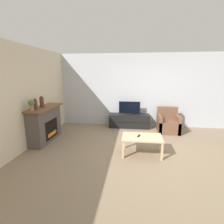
% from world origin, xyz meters
% --- Properties ---
extents(ground_plane, '(24.00, 24.00, 0.00)m').
position_xyz_m(ground_plane, '(0.00, 0.00, 0.00)').
color(ground_plane, '#89755B').
extents(wall_back, '(12.00, 0.06, 2.70)m').
position_xyz_m(wall_back, '(0.00, 2.43, 1.35)').
color(wall_back, silver).
rests_on(wall_back, ground).
extents(wall_left, '(0.06, 12.00, 2.70)m').
position_xyz_m(wall_left, '(-3.28, 0.00, 1.35)').
color(wall_left, beige).
rests_on(wall_left, ground).
extents(fireplace, '(0.52, 1.43, 1.04)m').
position_xyz_m(fireplace, '(-3.05, 0.45, 0.53)').
color(fireplace, '#564C47').
rests_on(fireplace, ground).
extents(mantel_vase_left, '(0.09, 0.09, 0.30)m').
position_xyz_m(mantel_vase_left, '(-3.03, 0.02, 1.18)').
color(mantel_vase_left, '#512D23').
rests_on(mantel_vase_left, fireplace).
extents(mantel_vase_centre_left, '(0.11, 0.11, 0.33)m').
position_xyz_m(mantel_vase_centre_left, '(-3.03, 0.35, 1.19)').
color(mantel_vase_centre_left, '#512D23').
rests_on(mantel_vase_centre_left, fireplace).
extents(potted_plant, '(0.16, 0.16, 0.29)m').
position_xyz_m(potted_plant, '(-3.03, -0.16, 1.21)').
color(potted_plant, '#936B4C').
rests_on(potted_plant, fireplace).
extents(tv_stand, '(1.47, 0.48, 0.49)m').
position_xyz_m(tv_stand, '(-0.62, 2.12, 0.25)').
color(tv_stand, black).
rests_on(tv_stand, ground).
extents(tv, '(0.77, 0.18, 0.48)m').
position_xyz_m(tv, '(-0.62, 2.12, 0.72)').
color(tv, black).
rests_on(tv, tv_stand).
extents(armchair, '(0.70, 0.76, 0.83)m').
position_xyz_m(armchair, '(0.72, 1.78, 0.28)').
color(armchair, brown).
rests_on(armchair, ground).
extents(coffee_table, '(0.98, 0.65, 0.45)m').
position_xyz_m(coffee_table, '(-0.24, -0.07, 0.40)').
color(coffee_table, '#CCB289').
rests_on(coffee_table, ground).
extents(remote, '(0.07, 0.16, 0.02)m').
position_xyz_m(remote, '(-0.32, -0.05, 0.46)').
color(remote, black).
rests_on(remote, coffee_table).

